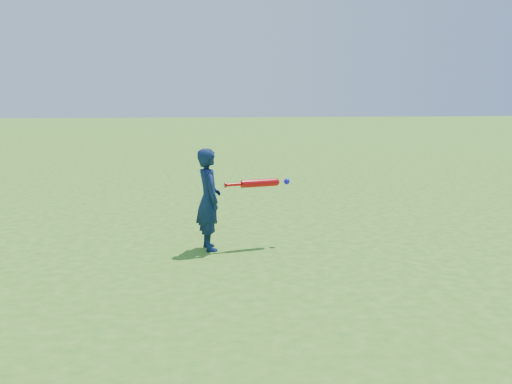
# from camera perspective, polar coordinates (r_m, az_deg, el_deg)

# --- Properties ---
(ground) EXTENTS (80.00, 80.00, 0.00)m
(ground) POSITION_cam_1_polar(r_m,az_deg,el_deg) (5.20, -6.13, -7.24)
(ground) COLOR #39771C
(ground) RESTS_ON ground
(child) EXTENTS (0.31, 0.41, 1.00)m
(child) POSITION_cam_1_polar(r_m,az_deg,el_deg) (5.59, -4.76, -0.75)
(child) COLOR #0E1C41
(child) RESTS_ON ground
(bat_swing) EXTENTS (0.68, 0.22, 0.08)m
(bat_swing) POSITION_cam_1_polar(r_m,az_deg,el_deg) (5.71, 0.57, 0.91)
(bat_swing) COLOR red
(bat_swing) RESTS_ON ground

